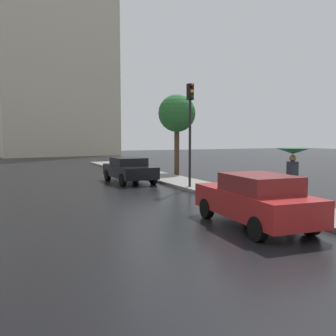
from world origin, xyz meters
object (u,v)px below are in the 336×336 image
object	(u,v)px
pedestrian_with_umbrella_near	(293,161)
street_tree_near	(177,114)
car_black_near_kerb	(129,169)
car_red_mid_road	(255,199)
traffic_light	(190,117)

from	to	relation	value
pedestrian_with_umbrella_near	street_tree_near	distance (m)	13.05
car_black_near_kerb	pedestrian_with_umbrella_near	world-z (taller)	pedestrian_with_umbrella_near
car_red_mid_road	traffic_light	size ratio (longest dim) A/B	0.89
traffic_light	pedestrian_with_umbrella_near	bearing A→B (deg)	-82.39
pedestrian_with_umbrella_near	traffic_light	distance (m)	6.18
car_red_mid_road	traffic_light	bearing A→B (deg)	80.56
car_red_mid_road	pedestrian_with_umbrella_near	size ratio (longest dim) A/B	2.16
pedestrian_with_umbrella_near	traffic_light	size ratio (longest dim) A/B	0.41
pedestrian_with_umbrella_near	traffic_light	bearing A→B (deg)	97.76
pedestrian_with_umbrella_near	street_tree_near	xyz separation A→B (m)	(1.86, 12.71, 2.30)
pedestrian_with_umbrella_near	traffic_light	xyz separation A→B (m)	(-0.79, 5.88, 1.74)
car_red_mid_road	pedestrian_with_umbrella_near	world-z (taller)	pedestrian_with_umbrella_near
car_red_mid_road	pedestrian_with_umbrella_near	bearing A→B (deg)	31.38
pedestrian_with_umbrella_near	traffic_light	world-z (taller)	traffic_light
car_black_near_kerb	car_red_mid_road	world-z (taller)	car_red_mid_road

